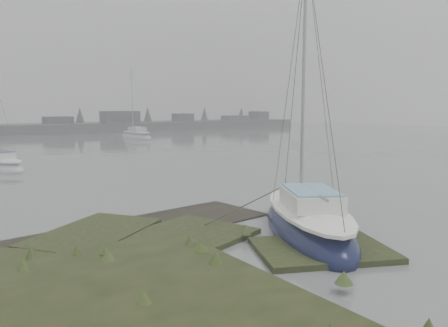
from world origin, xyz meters
TOP-DOWN VIEW (x-y plane):
  - ground at (0.00, 30.00)m, footprint 160.00×160.00m
  - far_shoreline at (26.84, 61.90)m, footprint 60.00×8.00m
  - sailboat_main at (1.49, 0.99)m, footprint 5.25×6.82m
  - sailboat_white at (-3.94, 22.00)m, footprint 3.09×5.66m
  - sailboat_far_b at (14.64, 42.77)m, footprint 2.49×6.81m

SIDE VIEW (x-z plane):
  - ground at x=0.00m, z-range 0.00..0.00m
  - sailboat_white at x=-3.94m, z-range -3.57..4.04m
  - sailboat_main at x=1.49m, z-range -4.39..4.97m
  - sailboat_far_b at x=14.64m, z-range -4.45..5.04m
  - far_shoreline at x=26.84m, z-range -1.22..2.93m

